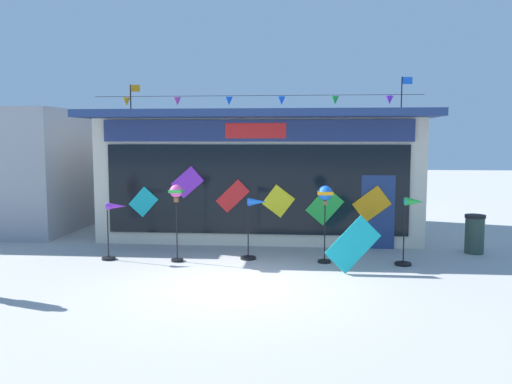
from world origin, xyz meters
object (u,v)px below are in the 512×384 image
at_px(kite_shop_building, 263,172).
at_px(wind_spinner_right, 410,221).
at_px(wind_spinner_far_left, 113,224).
at_px(display_kite_on_ground, 353,244).
at_px(wind_spinner_center_left, 254,220).
at_px(wind_spinner_left, 176,201).
at_px(wind_spinner_center_right, 325,201).
at_px(trash_bin, 475,234).

relative_size(kite_shop_building, wind_spinner_right, 5.91).
height_order(wind_spinner_far_left, display_kite_on_ground, wind_spinner_far_left).
bearing_deg(wind_spinner_far_left, wind_spinner_center_left, 5.68).
xyz_separation_m(wind_spinner_left, wind_spinner_center_right, (3.57, 0.18, 0.02)).
bearing_deg(wind_spinner_center_left, trash_bin, 11.81).
bearing_deg(wind_spinner_center_right, wind_spinner_center_left, 173.30).
height_order(wind_spinner_right, display_kite_on_ground, wind_spinner_right).
relative_size(wind_spinner_far_left, wind_spinner_left, 0.75).
relative_size(wind_spinner_left, wind_spinner_center_right, 1.00).
height_order(wind_spinner_left, wind_spinner_center_left, wind_spinner_left).
distance_m(kite_shop_building, wind_spinner_far_left, 5.71).
bearing_deg(wind_spinner_left, trash_bin, 11.77).
bearing_deg(kite_shop_building, trash_bin, -27.53).
xyz_separation_m(wind_spinner_center_right, trash_bin, (3.93, 1.39, -1.00)).
relative_size(wind_spinner_left, wind_spinner_center_left, 1.22).
distance_m(wind_spinner_left, trash_bin, 7.72).
relative_size(kite_shop_building, display_kite_on_ground, 8.09).
xyz_separation_m(kite_shop_building, wind_spinner_far_left, (-3.35, -4.52, -1.00)).
relative_size(wind_spinner_far_left, display_kite_on_ground, 1.20).
height_order(wind_spinner_center_right, display_kite_on_ground, wind_spinner_center_right).
bearing_deg(trash_bin, wind_spinner_right, -143.01).
bearing_deg(trash_bin, kite_shop_building, 152.47).
distance_m(wind_spinner_left, wind_spinner_right, 5.57).
bearing_deg(wind_spinner_center_left, wind_spinner_left, -168.34).
relative_size(kite_shop_building, wind_spinner_far_left, 6.77).
height_order(trash_bin, display_kite_on_ground, display_kite_on_ground).
bearing_deg(wind_spinner_center_left, wind_spinner_right, -4.38).
bearing_deg(trash_bin, wind_spinner_far_left, -170.48).
distance_m(wind_spinner_left, wind_spinner_center_left, 1.95).
xyz_separation_m(kite_shop_building, wind_spinner_center_left, (0.09, -4.18, -0.92)).
relative_size(wind_spinner_left, trash_bin, 1.86).
bearing_deg(wind_spinner_right, wind_spinner_left, -179.02).
distance_m(wind_spinner_center_left, display_kite_on_ground, 2.57).
xyz_separation_m(wind_spinner_far_left, trash_bin, (9.09, 1.52, -0.38)).
xyz_separation_m(wind_spinner_far_left, wind_spinner_right, (7.14, 0.06, 0.15)).
bearing_deg(wind_spinner_right, wind_spinner_far_left, -179.54).
bearing_deg(wind_spinner_right, trash_bin, 36.99).
bearing_deg(trash_bin, display_kite_on_ground, -145.96).
height_order(wind_spinner_center_left, wind_spinner_right, wind_spinner_right).
bearing_deg(trash_bin, wind_spinner_center_left, -168.19).
bearing_deg(wind_spinner_far_left, wind_spinner_left, -1.36).
bearing_deg(trash_bin, wind_spinner_center_right, -160.58).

